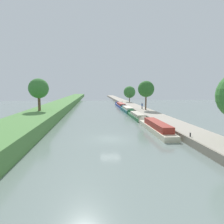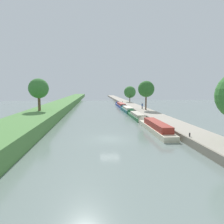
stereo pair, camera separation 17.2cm
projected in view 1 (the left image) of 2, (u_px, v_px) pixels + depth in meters
name	position (u px, v px, depth m)	size (l,w,h in m)	color
ground_plane	(110.00, 139.00, 26.00)	(160.00, 160.00, 0.00)	slate
left_grassy_bank	(10.00, 133.00, 24.74)	(7.03, 260.00, 1.97)	#518442
right_towpath	(192.00, 134.00, 26.97)	(4.29, 260.00, 0.85)	#A89E8E
stone_quay	(176.00, 134.00, 26.76)	(0.25, 260.00, 0.90)	gray
narrowboat_cream	(155.00, 127.00, 30.80)	(1.97, 14.04, 2.17)	beige
narrowboat_green	(136.00, 115.00, 44.47)	(2.05, 12.38, 1.95)	#1E6033
narrowboat_teal	(127.00, 109.00, 56.59)	(2.12, 12.24, 2.02)	#195B60
narrowboat_blue	(120.00, 105.00, 70.78)	(1.95, 16.77, 1.98)	#283D93
tree_rightbank_midnear	(146.00, 89.00, 51.64)	(4.16, 4.16, 7.46)	brown
tree_rightbank_midfar	(129.00, 92.00, 81.75)	(4.76, 4.76, 6.36)	brown
tree_leftbank_downstream	(39.00, 89.00, 40.00)	(3.94, 3.94, 6.42)	brown
person_walking	(142.00, 106.00, 54.77)	(0.34, 0.34, 1.66)	#282D42
mooring_bollard_near	(190.00, 135.00, 23.58)	(0.16, 0.16, 0.45)	black
mooring_bollard_far	(122.00, 102.00, 78.55)	(0.16, 0.16, 0.45)	black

